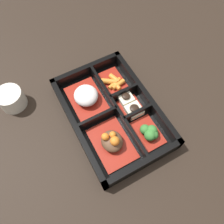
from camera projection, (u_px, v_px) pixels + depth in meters
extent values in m
plane|color=black|center=(112.00, 116.00, 0.61)|extent=(3.00, 3.00, 0.00)
cube|color=black|center=(112.00, 115.00, 0.61)|extent=(0.33, 0.22, 0.01)
cube|color=black|center=(145.00, 97.00, 0.62)|extent=(0.33, 0.01, 0.05)
cube|color=black|center=(77.00, 130.00, 0.57)|extent=(0.33, 0.01, 0.05)
cube|color=black|center=(143.00, 164.00, 0.53)|extent=(0.01, 0.22, 0.05)
cube|color=black|center=(87.00, 71.00, 0.66)|extent=(0.01, 0.22, 0.05)
cube|color=black|center=(117.00, 110.00, 0.60)|extent=(0.30, 0.01, 0.05)
cube|color=black|center=(137.00, 115.00, 0.59)|extent=(0.01, 0.08, 0.05)
cube|color=black|center=(123.00, 94.00, 0.62)|extent=(0.01, 0.08, 0.05)
cube|color=black|center=(98.00, 119.00, 0.58)|extent=(0.01, 0.11, 0.05)
cube|color=maroon|center=(112.00, 144.00, 0.56)|extent=(0.13, 0.09, 0.01)
ellipsoid|color=brown|center=(112.00, 141.00, 0.55)|extent=(0.06, 0.05, 0.03)
sphere|color=orange|center=(115.00, 141.00, 0.53)|extent=(0.02, 0.02, 0.02)
sphere|color=orange|center=(105.00, 137.00, 0.53)|extent=(0.02, 0.02, 0.02)
sphere|color=orange|center=(113.00, 135.00, 0.53)|extent=(0.02, 0.02, 0.02)
cube|color=maroon|center=(87.00, 100.00, 0.62)|extent=(0.13, 0.09, 0.01)
ellipsoid|color=silver|center=(86.00, 96.00, 0.60)|extent=(0.07, 0.07, 0.04)
cube|color=maroon|center=(147.00, 133.00, 0.58)|extent=(0.09, 0.06, 0.01)
sphere|color=#387A33|center=(145.00, 129.00, 0.56)|extent=(0.03, 0.03, 0.03)
sphere|color=#387A33|center=(153.00, 132.00, 0.56)|extent=(0.02, 0.02, 0.02)
sphere|color=#387A33|center=(150.00, 135.00, 0.55)|extent=(0.03, 0.03, 0.03)
sphere|color=#387A33|center=(152.00, 131.00, 0.56)|extent=(0.03, 0.03, 0.03)
sphere|color=#387A33|center=(153.00, 135.00, 0.56)|extent=(0.03, 0.03, 0.03)
cube|color=maroon|center=(129.00, 106.00, 0.61)|extent=(0.05, 0.06, 0.01)
cube|color=beige|center=(134.00, 110.00, 0.59)|extent=(0.04, 0.04, 0.02)
ellipsoid|color=black|center=(134.00, 108.00, 0.58)|extent=(0.03, 0.03, 0.01)
cube|color=beige|center=(126.00, 98.00, 0.61)|extent=(0.04, 0.04, 0.02)
ellipsoid|color=black|center=(126.00, 96.00, 0.60)|extent=(0.02, 0.02, 0.01)
cube|color=maroon|center=(113.00, 82.00, 0.65)|extent=(0.09, 0.06, 0.01)
cylinder|color=orange|center=(115.00, 83.00, 0.64)|extent=(0.03, 0.05, 0.01)
cylinder|color=orange|center=(116.00, 85.00, 0.63)|extent=(0.03, 0.02, 0.01)
cylinder|color=orange|center=(114.00, 78.00, 0.64)|extent=(0.04, 0.02, 0.01)
cylinder|color=orange|center=(109.00, 81.00, 0.64)|extent=(0.04, 0.05, 0.02)
cylinder|color=orange|center=(118.00, 84.00, 0.64)|extent=(0.02, 0.04, 0.01)
cylinder|color=beige|center=(11.00, 99.00, 0.61)|extent=(0.07, 0.07, 0.05)
cylinder|color=#597A38|center=(8.00, 95.00, 0.59)|extent=(0.06, 0.06, 0.01)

